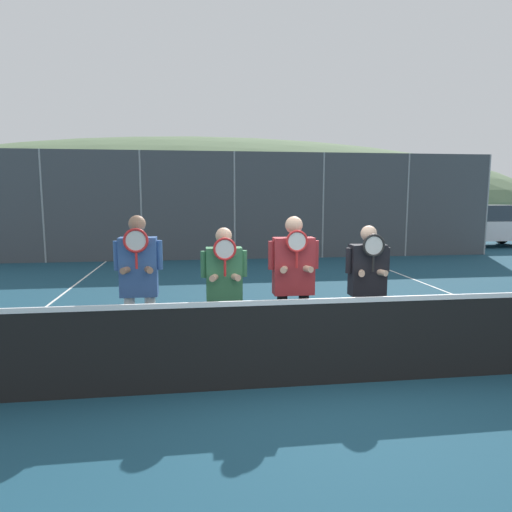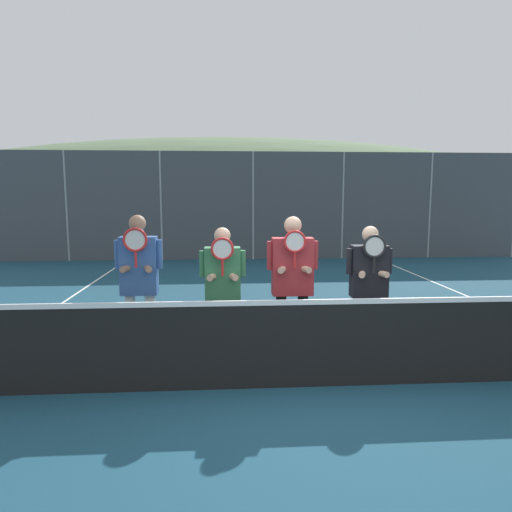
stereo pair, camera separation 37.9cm
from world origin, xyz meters
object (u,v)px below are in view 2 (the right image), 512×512
at_px(car_left_of_center, 267,226).
at_px(car_center, 395,226).
at_px(player_center_right, 292,278).
at_px(player_rightmost, 369,282).
at_px(car_far_left, 134,228).
at_px(player_leftmost, 139,278).
at_px(player_center_left, 223,286).

relative_size(car_left_of_center, car_center, 1.04).
height_order(player_center_right, player_rightmost, player_center_right).
distance_m(car_far_left, car_center, 10.01).
bearing_deg(player_center_right, player_leftmost, 176.55).
bearing_deg(car_center, player_rightmost, -112.25).
relative_size(car_far_left, car_left_of_center, 1.01).
bearing_deg(player_rightmost, car_center, 67.75).
xyz_separation_m(player_center_left, car_far_left, (-3.40, 11.99, -0.13)).
bearing_deg(car_far_left, player_center_left, -74.19).
relative_size(player_center_right, car_far_left, 0.43).
xyz_separation_m(player_center_left, car_left_of_center, (1.65, 11.85, -0.07)).
bearing_deg(player_center_left, player_leftmost, 175.07).
distance_m(player_center_right, car_far_left, 12.75).
relative_size(player_rightmost, car_left_of_center, 0.41).
bearing_deg(player_leftmost, player_rightmost, -0.63).
bearing_deg(player_rightmost, car_left_of_center, 90.94).
relative_size(player_rightmost, car_center, 0.42).
bearing_deg(player_leftmost, player_center_right, -3.45).
height_order(player_center_left, car_center, car_center).
relative_size(player_center_left, player_rightmost, 1.00).
distance_m(player_leftmost, player_rightmost, 2.87).
distance_m(player_leftmost, car_far_left, 12.14).
xyz_separation_m(player_leftmost, car_center, (7.64, 11.62, -0.17)).
relative_size(player_center_right, car_center, 0.45).
height_order(player_rightmost, car_center, car_center).
xyz_separation_m(player_leftmost, car_far_left, (-2.37, 11.90, -0.22)).
relative_size(player_leftmost, player_center_right, 1.01).
height_order(player_leftmost, player_rightmost, player_leftmost).
height_order(player_center_right, car_left_of_center, player_center_right).
bearing_deg(car_left_of_center, player_center_right, -93.85).
xyz_separation_m(player_leftmost, car_left_of_center, (2.68, 11.76, -0.16)).
xyz_separation_m(player_center_right, car_center, (5.76, 11.73, -0.18)).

